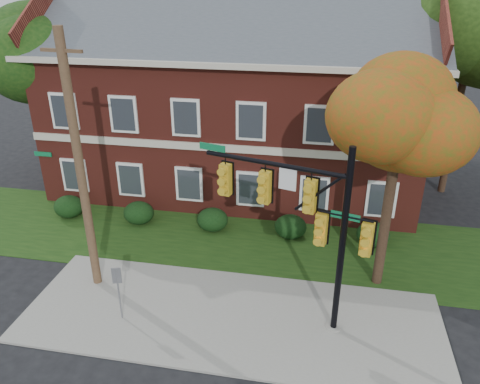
% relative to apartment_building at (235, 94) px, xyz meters
% --- Properties ---
extents(ground, '(120.00, 120.00, 0.00)m').
position_rel_apartment_building_xyz_m(ground, '(2.00, -11.95, -4.99)').
color(ground, black).
rests_on(ground, ground).
extents(sidewalk, '(14.00, 5.00, 0.08)m').
position_rel_apartment_building_xyz_m(sidewalk, '(2.00, -10.95, -4.95)').
color(sidewalk, gray).
rests_on(sidewalk, ground).
extents(grass_strip, '(30.00, 6.00, 0.04)m').
position_rel_apartment_building_xyz_m(grass_strip, '(2.00, -5.95, -4.97)').
color(grass_strip, '#193811').
rests_on(grass_strip, ground).
extents(apartment_building, '(18.80, 8.80, 9.74)m').
position_rel_apartment_building_xyz_m(apartment_building, '(0.00, 0.00, 0.00)').
color(apartment_building, maroon).
rests_on(apartment_building, ground).
extents(hedge_far_left, '(1.40, 1.26, 1.05)m').
position_rel_apartment_building_xyz_m(hedge_far_left, '(-7.00, -5.25, -4.46)').
color(hedge_far_left, black).
rests_on(hedge_far_left, ground).
extents(hedge_left, '(1.40, 1.26, 1.05)m').
position_rel_apartment_building_xyz_m(hedge_left, '(-3.50, -5.25, -4.46)').
color(hedge_left, black).
rests_on(hedge_left, ground).
extents(hedge_center, '(1.40, 1.26, 1.05)m').
position_rel_apartment_building_xyz_m(hedge_center, '(0.00, -5.25, -4.46)').
color(hedge_center, black).
rests_on(hedge_center, ground).
extents(hedge_right, '(1.40, 1.26, 1.05)m').
position_rel_apartment_building_xyz_m(hedge_right, '(3.50, -5.25, -4.46)').
color(hedge_right, black).
rests_on(hedge_right, ground).
extents(hedge_far_right, '(1.40, 1.26, 1.05)m').
position_rel_apartment_building_xyz_m(hedge_far_right, '(7.00, -5.25, -4.46)').
color(hedge_far_right, black).
rests_on(hedge_far_right, ground).
extents(tree_near_right, '(4.50, 4.25, 8.58)m').
position_rel_apartment_building_xyz_m(tree_near_right, '(7.22, -8.09, 1.68)').
color(tree_near_right, black).
rests_on(tree_near_right, ground).
extents(tree_left_rear, '(5.40, 5.10, 8.88)m').
position_rel_apartment_building_xyz_m(tree_left_rear, '(-9.73, -1.12, 1.69)').
color(tree_left_rear, black).
rests_on(tree_left_rear, ground).
extents(tree_far_rear, '(6.84, 6.46, 11.52)m').
position_rel_apartment_building_xyz_m(tree_far_rear, '(1.34, 7.84, 3.86)').
color(tree_far_rear, black).
rests_on(tree_far_rear, ground).
extents(traffic_signal, '(5.51, 1.65, 6.34)m').
position_rel_apartment_building_xyz_m(traffic_signal, '(4.31, -10.59, -1.05)').
color(traffic_signal, gray).
rests_on(traffic_signal, ground).
extents(utility_pole, '(1.43, 0.33, 9.18)m').
position_rel_apartment_building_xyz_m(utility_pole, '(-3.29, -9.95, -0.33)').
color(utility_pole, '#503725').
rests_on(utility_pole, ground).
extents(sign_post, '(0.30, 0.13, 2.07)m').
position_rel_apartment_building_xyz_m(sign_post, '(-1.56, -11.68, -3.58)').
color(sign_post, slate).
rests_on(sign_post, ground).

